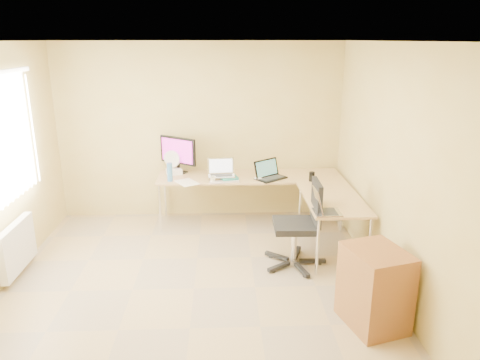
{
  "coord_description": "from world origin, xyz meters",
  "views": [
    {
      "loc": [
        0.33,
        -4.41,
        2.62
      ],
      "look_at": [
        0.55,
        1.1,
        0.9
      ],
      "focal_mm": 33.95,
      "sensor_mm": 36.0,
      "label": 1
    }
  ],
  "objects_px": {
    "monitor": "(178,155)",
    "laptop_return": "(328,203)",
    "desk_return": "(331,225)",
    "water_bottle": "(170,172)",
    "desk_main": "(250,199)",
    "mug": "(213,179)",
    "office_chair": "(295,226)",
    "desk_fan": "(173,162)",
    "laptop_black": "(271,170)",
    "laptop_center": "(221,168)",
    "cabinet": "(374,290)",
    "keyboard": "(225,182)"
  },
  "relations": [
    {
      "from": "desk_return",
      "to": "desk_fan",
      "type": "distance_m",
      "value": 2.48
    },
    {
      "from": "monitor",
      "to": "laptop_return",
      "type": "bearing_deg",
      "value": -7.83
    },
    {
      "from": "laptop_black",
      "to": "water_bottle",
      "type": "xyz_separation_m",
      "value": [
        -1.41,
        -0.05,
        -0.0
      ]
    },
    {
      "from": "desk_return",
      "to": "mug",
      "type": "relative_size",
      "value": 14.31
    },
    {
      "from": "monitor",
      "to": "laptop_black",
      "type": "height_order",
      "value": "monitor"
    },
    {
      "from": "laptop_black",
      "to": "cabinet",
      "type": "xyz_separation_m",
      "value": [
        0.73,
        -2.39,
        -0.5
      ]
    },
    {
      "from": "cabinet",
      "to": "desk_fan",
      "type": "bearing_deg",
      "value": 111.96
    },
    {
      "from": "keyboard",
      "to": "office_chair",
      "type": "bearing_deg",
      "value": -64.35
    },
    {
      "from": "cabinet",
      "to": "laptop_black",
      "type": "bearing_deg",
      "value": 91.07
    },
    {
      "from": "desk_main",
      "to": "laptop_return",
      "type": "bearing_deg",
      "value": -62.48
    },
    {
      "from": "laptop_center",
      "to": "laptop_return",
      "type": "bearing_deg",
      "value": -52.54
    },
    {
      "from": "monitor",
      "to": "mug",
      "type": "height_order",
      "value": "monitor"
    },
    {
      "from": "desk_fan",
      "to": "cabinet",
      "type": "height_order",
      "value": "desk_fan"
    },
    {
      "from": "office_chair",
      "to": "monitor",
      "type": "bearing_deg",
      "value": 135.51
    },
    {
      "from": "laptop_return",
      "to": "office_chair",
      "type": "relative_size",
      "value": 0.33
    },
    {
      "from": "desk_main",
      "to": "monitor",
      "type": "height_order",
      "value": "monitor"
    },
    {
      "from": "laptop_center",
      "to": "laptop_black",
      "type": "relative_size",
      "value": 0.88
    },
    {
      "from": "mug",
      "to": "laptop_return",
      "type": "distance_m",
      "value": 1.79
    },
    {
      "from": "laptop_center",
      "to": "laptop_return",
      "type": "relative_size",
      "value": 1.04
    },
    {
      "from": "laptop_center",
      "to": "laptop_black",
      "type": "xyz_separation_m",
      "value": [
        0.7,
        0.01,
        -0.04
      ]
    },
    {
      "from": "keyboard",
      "to": "laptop_return",
      "type": "relative_size",
      "value": 1.15
    },
    {
      "from": "laptop_center",
      "to": "laptop_black",
      "type": "height_order",
      "value": "laptop_center"
    },
    {
      "from": "laptop_center",
      "to": "desk_fan",
      "type": "height_order",
      "value": "desk_fan"
    },
    {
      "from": "laptop_black",
      "to": "office_chair",
      "type": "height_order",
      "value": "office_chair"
    },
    {
      "from": "keyboard",
      "to": "desk_fan",
      "type": "relative_size",
      "value": 1.3
    },
    {
      "from": "desk_main",
      "to": "office_chair",
      "type": "relative_size",
      "value": 2.49
    },
    {
      "from": "desk_return",
      "to": "water_bottle",
      "type": "bearing_deg",
      "value": 159.49
    },
    {
      "from": "monitor",
      "to": "laptop_return",
      "type": "xyz_separation_m",
      "value": [
        1.83,
        -1.71,
        -0.15
      ]
    },
    {
      "from": "keyboard",
      "to": "cabinet",
      "type": "bearing_deg",
      "value": -71.03
    },
    {
      "from": "water_bottle",
      "to": "laptop_return",
      "type": "xyz_separation_m",
      "value": [
        1.91,
        -1.29,
        -0.01
      ]
    },
    {
      "from": "monitor",
      "to": "mug",
      "type": "distance_m",
      "value": 0.75
    },
    {
      "from": "laptop_center",
      "to": "mug",
      "type": "xyz_separation_m",
      "value": [
        -0.12,
        -0.12,
        -0.13
      ]
    },
    {
      "from": "desk_main",
      "to": "cabinet",
      "type": "relative_size",
      "value": 3.22
    },
    {
      "from": "laptop_black",
      "to": "monitor",
      "type": "bearing_deg",
      "value": 127.65
    },
    {
      "from": "monitor",
      "to": "desk_fan",
      "type": "bearing_deg",
      "value": -144.81
    },
    {
      "from": "laptop_center",
      "to": "mug",
      "type": "relative_size",
      "value": 4.07
    },
    {
      "from": "monitor",
      "to": "desk_fan",
      "type": "relative_size",
      "value": 2.01
    },
    {
      "from": "water_bottle",
      "to": "desk_fan",
      "type": "xyz_separation_m",
      "value": [
        0.0,
        0.41,
        0.03
      ]
    },
    {
      "from": "keyboard",
      "to": "cabinet",
      "type": "xyz_separation_m",
      "value": [
        1.39,
        -2.26,
        -0.38
      ]
    },
    {
      "from": "laptop_return",
      "to": "office_chair",
      "type": "height_order",
      "value": "office_chair"
    },
    {
      "from": "desk_main",
      "to": "keyboard",
      "type": "bearing_deg",
      "value": -141.24
    },
    {
      "from": "laptop_center",
      "to": "keyboard",
      "type": "relative_size",
      "value": 0.9
    },
    {
      "from": "office_chair",
      "to": "desk_fan",
      "type": "bearing_deg",
      "value": 137.06
    },
    {
      "from": "desk_main",
      "to": "mug",
      "type": "xyz_separation_m",
      "value": [
        -0.53,
        -0.3,
        0.41
      ]
    },
    {
      "from": "laptop_black",
      "to": "office_chair",
      "type": "relative_size",
      "value": 0.39
    },
    {
      "from": "desk_main",
      "to": "mug",
      "type": "relative_size",
      "value": 29.18
    },
    {
      "from": "desk_return",
      "to": "office_chair",
      "type": "height_order",
      "value": "office_chair"
    },
    {
      "from": "desk_return",
      "to": "desk_fan",
      "type": "bearing_deg",
      "value": 150.27
    },
    {
      "from": "desk_return",
      "to": "laptop_return",
      "type": "relative_size",
      "value": 3.66
    },
    {
      "from": "water_bottle",
      "to": "cabinet",
      "type": "height_order",
      "value": "water_bottle"
    }
  ]
}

